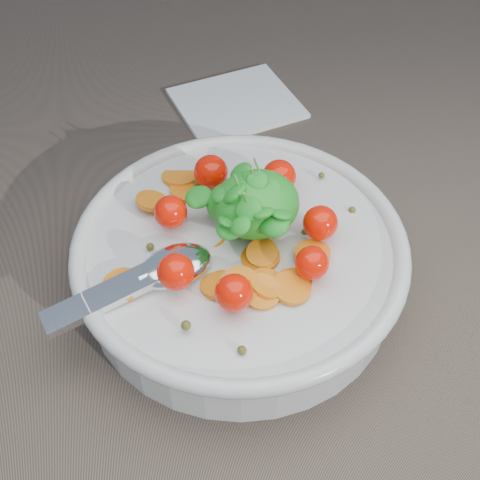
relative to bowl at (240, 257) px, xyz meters
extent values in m
plane|color=#705E50|center=(0.02, 0.02, -0.04)|extent=(6.00, 6.00, 0.00)
cylinder|color=silver|center=(0.00, 0.00, -0.01)|extent=(0.28, 0.28, 0.05)
torus|color=silver|center=(0.00, 0.00, 0.02)|extent=(0.30, 0.30, 0.02)
cylinder|color=silver|center=(0.00, 0.00, -0.03)|extent=(0.14, 0.14, 0.01)
cylinder|color=brown|center=(0.00, 0.00, -0.01)|extent=(0.26, 0.26, 0.04)
cylinder|color=orange|center=(-0.07, 0.06, 0.03)|extent=(0.03, 0.03, 0.01)
cylinder|color=orange|center=(0.01, 0.02, 0.02)|extent=(0.04, 0.04, 0.01)
cylinder|color=orange|center=(-0.09, -0.03, 0.02)|extent=(0.04, 0.04, 0.01)
cylinder|color=orange|center=(0.04, -0.05, 0.02)|extent=(0.04, 0.04, 0.01)
cylinder|color=orange|center=(-0.01, -0.05, 0.01)|extent=(0.04, 0.04, 0.01)
cylinder|color=orange|center=(-0.03, 0.08, 0.02)|extent=(0.05, 0.05, 0.01)
cylinder|color=orange|center=(-0.10, -0.03, 0.02)|extent=(0.05, 0.05, 0.01)
cylinder|color=orange|center=(0.06, -0.03, 0.03)|extent=(0.04, 0.04, 0.01)
cylinder|color=orange|center=(0.01, -0.05, 0.03)|extent=(0.04, 0.04, 0.01)
cylinder|color=orange|center=(0.04, 0.06, 0.02)|extent=(0.04, 0.04, 0.01)
cylinder|color=orange|center=(-0.04, 0.10, 0.02)|extent=(0.05, 0.05, 0.01)
cylinder|color=orange|center=(-0.03, -0.04, 0.02)|extent=(0.05, 0.05, 0.01)
cylinder|color=orange|center=(-0.01, -0.05, 0.03)|extent=(0.05, 0.05, 0.01)
cylinder|color=orange|center=(0.02, -0.02, 0.03)|extent=(0.03, 0.03, 0.02)
cylinder|color=orange|center=(0.01, -0.06, 0.02)|extent=(0.04, 0.04, 0.02)
cylinder|color=orange|center=(0.03, 0.02, 0.03)|extent=(0.04, 0.04, 0.01)
cylinder|color=orange|center=(0.03, -0.06, 0.02)|extent=(0.05, 0.05, 0.01)
cylinder|color=orange|center=(-0.02, 0.01, 0.02)|extent=(0.03, 0.03, 0.01)
cylinder|color=orange|center=(0.01, -0.02, 0.02)|extent=(0.05, 0.05, 0.01)
sphere|color=#4C4919|center=(0.01, -0.04, 0.02)|extent=(0.01, 0.01, 0.01)
sphere|color=#4C4919|center=(-0.01, -0.06, 0.03)|extent=(0.01, 0.01, 0.01)
sphere|color=#4C4919|center=(-0.06, -0.08, 0.03)|extent=(0.01, 0.01, 0.01)
sphere|color=#4C4919|center=(-0.02, -0.04, 0.02)|extent=(0.01, 0.01, 0.01)
sphere|color=#4C4919|center=(-0.08, 0.01, 0.02)|extent=(0.01, 0.01, 0.01)
sphere|color=#4C4919|center=(-0.03, 0.08, 0.02)|extent=(0.01, 0.01, 0.01)
sphere|color=#4C4919|center=(-0.02, -0.11, 0.02)|extent=(0.01, 0.01, 0.01)
sphere|color=#4C4919|center=(-0.10, -0.02, 0.02)|extent=(0.01, 0.01, 0.01)
sphere|color=#4C4919|center=(0.09, 0.07, 0.02)|extent=(0.01, 0.01, 0.01)
sphere|color=#4C4919|center=(0.11, 0.02, 0.02)|extent=(0.01, 0.01, 0.01)
sphere|color=#4C4919|center=(-0.01, 0.04, 0.02)|extent=(0.01, 0.01, 0.01)
sphere|color=#4C4919|center=(-0.03, 0.08, 0.03)|extent=(0.01, 0.01, 0.01)
sphere|color=#4C4919|center=(-0.01, 0.10, 0.02)|extent=(0.01, 0.01, 0.01)
sphere|color=#4C4919|center=(0.06, 0.00, 0.02)|extent=(0.01, 0.01, 0.01)
sphere|color=#4C4919|center=(0.06, 0.07, 0.02)|extent=(0.01, 0.01, 0.01)
sphere|color=#4C4919|center=(0.03, 0.06, 0.02)|extent=(0.01, 0.01, 0.01)
sphere|color=red|center=(0.07, -0.01, 0.04)|extent=(0.03, 0.03, 0.03)
sphere|color=red|center=(0.05, 0.06, 0.04)|extent=(0.03, 0.03, 0.03)
sphere|color=red|center=(-0.01, 0.08, 0.04)|extent=(0.03, 0.03, 0.03)
sphere|color=red|center=(-0.06, 0.03, 0.04)|extent=(0.03, 0.03, 0.03)
sphere|color=red|center=(-0.06, -0.04, 0.04)|extent=(0.03, 0.03, 0.03)
sphere|color=red|center=(-0.02, -0.07, 0.04)|extent=(0.03, 0.03, 0.03)
sphere|color=red|center=(0.05, -0.05, 0.04)|extent=(0.03, 0.03, 0.03)
ellipsoid|color=#219222|center=(0.02, 0.01, 0.05)|extent=(0.08, 0.07, 0.06)
ellipsoid|color=#219222|center=(0.00, 0.02, 0.05)|extent=(0.04, 0.04, 0.03)
ellipsoid|color=#219222|center=(0.03, -0.02, 0.07)|extent=(0.03, 0.02, 0.02)
ellipsoid|color=#219222|center=(-0.01, -0.01, 0.06)|extent=(0.03, 0.03, 0.02)
ellipsoid|color=#219222|center=(0.02, 0.01, 0.08)|extent=(0.02, 0.02, 0.02)
ellipsoid|color=#219222|center=(0.02, -0.02, 0.07)|extent=(0.03, 0.03, 0.02)
ellipsoid|color=#219222|center=(0.02, -0.02, 0.06)|extent=(0.04, 0.04, 0.02)
ellipsoid|color=#219222|center=(0.01, 0.02, 0.08)|extent=(0.03, 0.03, 0.02)
ellipsoid|color=#219222|center=(0.03, 0.02, 0.06)|extent=(0.03, 0.03, 0.02)
ellipsoid|color=#219222|center=(0.03, 0.01, 0.07)|extent=(0.03, 0.03, 0.02)
ellipsoid|color=#219222|center=(0.01, 0.03, 0.06)|extent=(0.03, 0.03, 0.02)
ellipsoid|color=#219222|center=(0.01, 0.02, 0.07)|extent=(0.03, 0.03, 0.02)
ellipsoid|color=#219222|center=(0.04, 0.01, 0.06)|extent=(0.02, 0.03, 0.02)
ellipsoid|color=#219222|center=(0.02, 0.01, 0.08)|extent=(0.02, 0.02, 0.02)
ellipsoid|color=#219222|center=(0.02, 0.01, 0.06)|extent=(0.03, 0.03, 0.02)
ellipsoid|color=#219222|center=(0.01, 0.01, 0.07)|extent=(0.03, 0.03, 0.03)
ellipsoid|color=#219222|center=(0.03, 0.02, 0.05)|extent=(0.02, 0.02, 0.01)
ellipsoid|color=#219222|center=(0.00, 0.01, 0.07)|extent=(0.03, 0.03, 0.03)
ellipsoid|color=#219222|center=(0.03, 0.02, 0.07)|extent=(0.03, 0.03, 0.03)
ellipsoid|color=#219222|center=(0.02, 0.01, 0.07)|extent=(0.03, 0.03, 0.02)
ellipsoid|color=#219222|center=(-0.01, 0.01, 0.07)|extent=(0.03, 0.03, 0.02)
ellipsoid|color=#219222|center=(0.00, -0.01, 0.07)|extent=(0.03, 0.03, 0.02)
ellipsoid|color=#219222|center=(0.01, 0.01, 0.06)|extent=(0.03, 0.03, 0.02)
ellipsoid|color=#219222|center=(-0.01, -0.01, 0.05)|extent=(0.03, 0.03, 0.01)
ellipsoid|color=#219222|center=(0.01, 0.03, 0.07)|extent=(0.03, 0.03, 0.03)
ellipsoid|color=#219222|center=(-0.03, 0.03, 0.05)|extent=(0.03, 0.03, 0.02)
ellipsoid|color=#219222|center=(0.01, 0.05, 0.05)|extent=(0.02, 0.02, 0.01)
ellipsoid|color=#219222|center=(0.00, -0.02, 0.07)|extent=(0.02, 0.02, 0.02)
cylinder|color=#4C8C33|center=(0.03, 0.02, 0.07)|extent=(0.02, 0.01, 0.05)
cylinder|color=#4C8C33|center=(0.00, 0.00, 0.07)|extent=(0.02, 0.02, 0.05)
cylinder|color=#4C8C33|center=(0.01, 0.00, 0.07)|extent=(0.01, 0.02, 0.05)
cylinder|color=#4C8C33|center=(0.02, 0.01, 0.07)|extent=(0.01, 0.00, 0.05)
ellipsoid|color=silver|center=(-0.06, -0.02, 0.03)|extent=(0.08, 0.06, 0.02)
cube|color=silver|center=(-0.11, -0.04, 0.02)|extent=(0.13, 0.06, 0.02)
cylinder|color=silver|center=(-0.08, -0.03, 0.03)|extent=(0.03, 0.02, 0.01)
cube|color=white|center=(0.05, 0.28, -0.03)|extent=(0.17, 0.15, 0.01)
camera|label=1|loc=(-0.07, -0.35, 0.41)|focal=45.00mm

